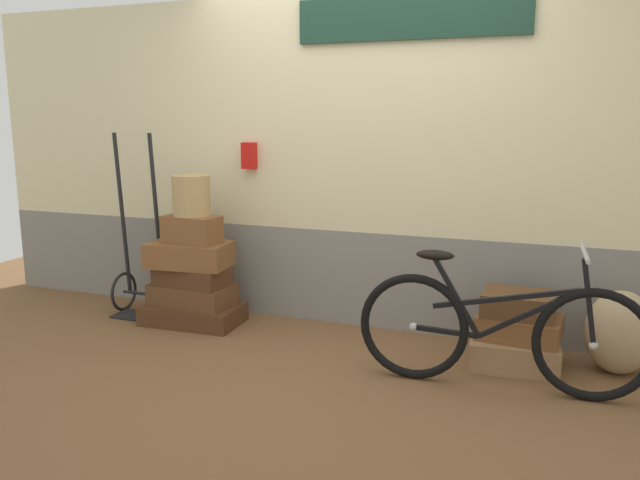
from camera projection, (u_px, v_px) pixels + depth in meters
ground at (321, 364)px, 4.14m from camera, size 8.50×5.20×0.06m
station_building at (363, 163)px, 4.68m from camera, size 6.50×0.74×2.43m
suitcase_0 at (193, 314)px, 4.87m from camera, size 0.75×0.46×0.15m
suitcase_1 at (193, 294)px, 4.84m from camera, size 0.63×0.38×0.16m
suitcase_2 at (192, 276)px, 4.79m from camera, size 0.56×0.34×0.14m
suitcase_3 at (190, 254)px, 4.77m from camera, size 0.64×0.42×0.18m
suitcase_4 at (192, 229)px, 4.72m from camera, size 0.44×0.27×0.20m
suitcase_5 at (514, 352)px, 4.03m from camera, size 0.57×0.46×0.18m
suitcase_6 at (519, 327)px, 4.01m from camera, size 0.53×0.41×0.15m
suitcase_7 at (519, 304)px, 3.98m from camera, size 0.44×0.35×0.15m
wicker_basket at (191, 196)px, 4.69m from camera, size 0.28×0.28×0.30m
luggage_trolley at (141, 274)px, 5.06m from camera, size 0.41×0.38×1.44m
burlap_sack at (620, 332)px, 3.88m from camera, size 0.41×0.35×0.52m
bicycle at (499, 332)px, 3.63m from camera, size 1.64×0.46×0.85m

